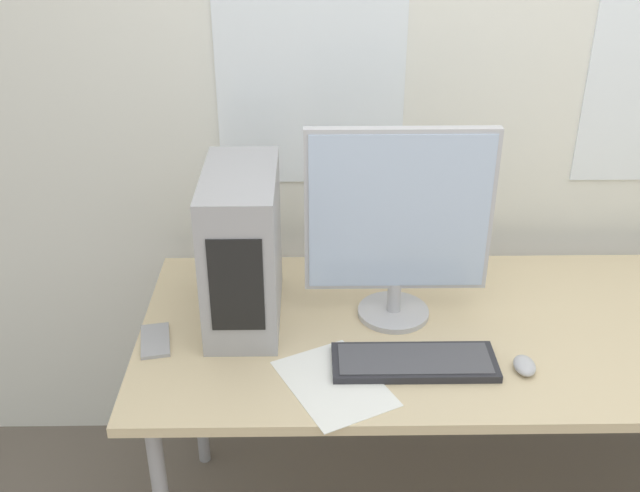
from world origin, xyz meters
TOP-DOWN VIEW (x-y plane):
  - wall_back at (0.00, 0.92)m, footprint 8.00×0.07m
  - desk at (0.00, 0.39)m, footprint 2.03×0.79m
  - pc_tower at (-0.73, 0.46)m, footprint 0.19×0.39m
  - monitor_main at (-0.32, 0.45)m, footprint 0.49×0.20m
  - keyboard at (-0.29, 0.22)m, footprint 0.41×0.15m
  - mouse at (-0.02, 0.20)m, footprint 0.05×0.08m
  - cell_phone at (-0.96, 0.33)m, footprint 0.10×0.16m
  - paper_sheet_left at (-0.50, 0.15)m, footprint 0.32×0.36m

SIDE VIEW (x-z plane):
  - desk at x=0.00m, z-range 0.34..1.12m
  - paper_sheet_left at x=-0.50m, z-range 0.78..0.78m
  - cell_phone at x=-0.96m, z-range 0.78..0.79m
  - keyboard at x=-0.29m, z-range 0.78..0.80m
  - mouse at x=-0.02m, z-range 0.78..0.81m
  - pc_tower at x=-0.73m, z-range 0.78..1.20m
  - monitor_main at x=-0.32m, z-range 0.80..1.34m
  - wall_back at x=0.00m, z-range 0.00..2.70m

